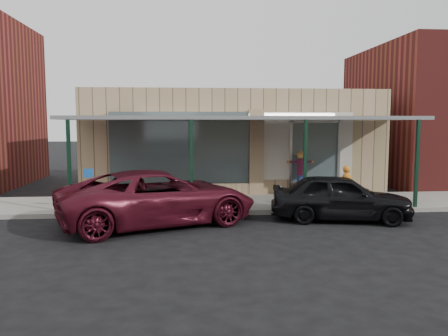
{
  "coord_description": "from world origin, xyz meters",
  "views": [
    {
      "loc": [
        -1.92,
        -11.36,
        2.88
      ],
      "look_at": [
        -0.75,
        2.6,
        1.44
      ],
      "focal_mm": 35.0,
      "sensor_mm": 36.0,
      "label": 1
    }
  ],
  "objects": [
    {
      "name": "awning",
      "position": [
        0.0,
        3.56,
        3.01
      ],
      "size": [
        12.0,
        3.0,
        3.04
      ],
      "color": "slate",
      "rests_on": "ground"
    },
    {
      "name": "ground",
      "position": [
        0.0,
        0.0,
        0.0
      ],
      "size": [
        120.0,
        120.0,
        0.0
      ],
      "primitive_type": "plane",
      "color": "black",
      "rests_on": "ground"
    },
    {
      "name": "storefront",
      "position": [
        -0.0,
        8.16,
        2.09
      ],
      "size": [
        12.0,
        6.25,
        4.2
      ],
      "color": "tan",
      "rests_on": "ground"
    },
    {
      "name": "block_buildings_near",
      "position": [
        2.01,
        9.2,
        3.77
      ],
      "size": [
        61.0,
        8.0,
        8.0
      ],
      "color": "maroon",
      "rests_on": "ground"
    },
    {
      "name": "car_maroon",
      "position": [
        -2.75,
        1.0,
        0.78
      ],
      "size": [
        6.16,
        4.46,
        1.56
      ],
      "primitive_type": "imported",
      "rotation": [
        0.0,
        0.0,
        1.95
      ],
      "color": "#51101F",
      "rests_on": "ground"
    },
    {
      "name": "barrel_scarecrow",
      "position": [
        2.33,
        4.76,
        0.73
      ],
      "size": [
        1.04,
        0.76,
        1.72
      ],
      "rotation": [
        0.0,
        0.0,
        0.16
      ],
      "color": "brown",
      "rests_on": "sidewalk"
    },
    {
      "name": "barrel_pumpkin",
      "position": [
        -3.79,
        3.89,
        0.4
      ],
      "size": [
        0.74,
        0.74,
        0.7
      ],
      "rotation": [
        0.0,
        0.0,
        -0.29
      ],
      "color": "brown",
      "rests_on": "sidewalk"
    },
    {
      "name": "handicap_sign",
      "position": [
        -5.0,
        2.4,
        1.0
      ],
      "size": [
        0.27,
        0.09,
        1.33
      ],
      "rotation": [
        0.0,
        0.0,
        0.28
      ],
      "color": "gray",
      "rests_on": "sidewalk"
    },
    {
      "name": "sidewalk",
      "position": [
        0.0,
        3.6,
        0.07
      ],
      "size": [
        40.0,
        3.2,
        0.15
      ],
      "primitive_type": "cube",
      "color": "gray",
      "rests_on": "ground"
    },
    {
      "name": "parked_sedan",
      "position": [
        2.59,
        1.08,
        0.7
      ],
      "size": [
        4.31,
        2.41,
        1.57
      ],
      "rotation": [
        0.0,
        0.0,
        1.37
      ],
      "color": "black",
      "rests_on": "ground"
    }
  ]
}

